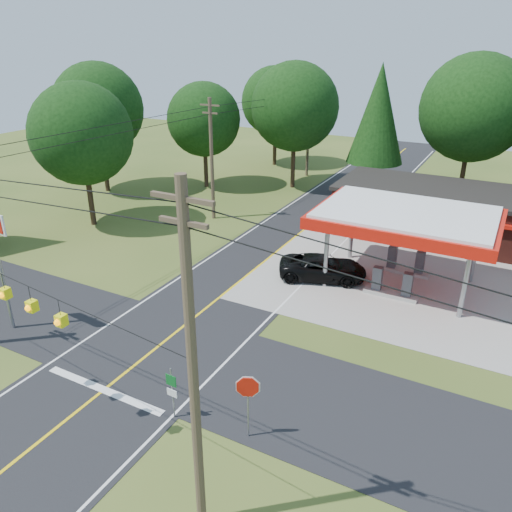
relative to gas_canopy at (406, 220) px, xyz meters
The scene contains 15 objects.
ground 16.38m from the gas_canopy, 124.70° to the right, with size 120.00×120.00×0.00m, color #394F1C.
main_highway 16.37m from the gas_canopy, 124.70° to the right, with size 8.00×120.00×0.02m, color black.
cross_road 16.37m from the gas_canopy, 124.70° to the right, with size 70.00×7.00×0.02m, color black.
lane_center_yellow 16.37m from the gas_canopy, 124.70° to the right, with size 0.15×110.00×0.00m, color yellow.
gas_canopy is the anchor object (origin of this frame).
convenience_store 10.31m from the gas_canopy, 84.28° to the left, with size 16.40×7.55×3.80m.
utility_pole_near_right 20.13m from the gas_canopy, 94.29° to the right, with size 1.80×0.30×11.50m.
utility_pole_far_left 17.74m from the gas_canopy, 163.61° to the left, with size 1.80×0.30×10.00m.
utility_pole_north 26.92m from the gas_canopy, 125.17° to the left, with size 0.30×0.30×9.50m.
overhead_beacons 21.56m from the gas_canopy, 117.76° to the right, with size 17.04×2.04×1.03m.
treeline_backdrop 14.09m from the gas_canopy, 126.61° to the left, with size 70.27×51.59×13.30m.
suv_car 5.92m from the gas_canopy, 160.51° to the right, with size 5.53×5.53×1.54m, color black.
sedan_car 9.74m from the gas_canopy, 62.48° to the left, with size 3.50×3.50×1.19m, color silver.
octagonal_stop_sign 16.27m from the gas_canopy, 97.12° to the right, with size 0.91×0.45×2.90m.
route_sign_post 17.55m from the gas_canopy, 107.47° to the right, with size 0.50×0.10×2.45m.
Camera 1 is at (14.35, -16.12, 14.41)m, focal length 35.00 mm.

